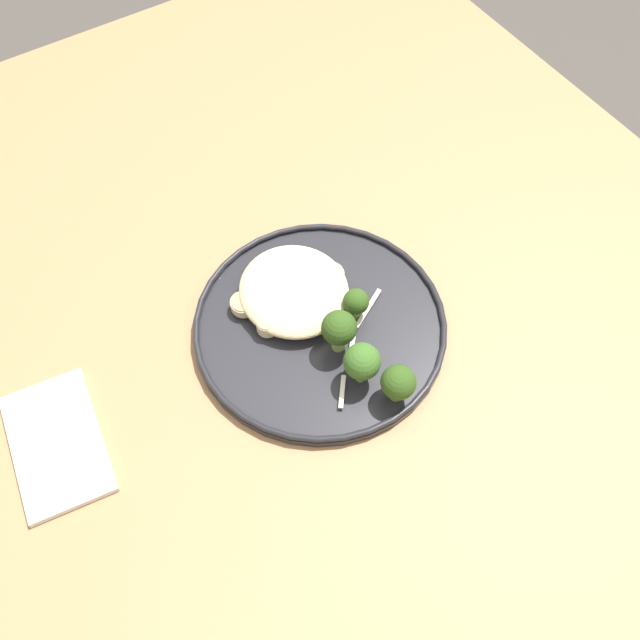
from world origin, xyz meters
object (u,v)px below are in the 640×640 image
at_px(seared_scallop_half_hidden, 267,325).
at_px(broccoli_floret_beside_noodles, 398,383).
at_px(broccoli_floret_small_sprig, 357,302).
at_px(seared_scallop_on_noodles, 320,315).
at_px(seared_scallop_tiny_bay, 331,276).
at_px(seared_scallop_center_golden, 302,285).
at_px(broccoli_floret_front_edge, 362,362).
at_px(seared_scallop_left_edge, 320,299).
at_px(seared_scallop_right_edge, 285,277).
at_px(dinner_plate, 320,325).
at_px(seared_scallop_large_seared, 244,304).
at_px(broccoli_floret_near_rim, 339,329).
at_px(folded_napkin, 57,443).

bearing_deg(seared_scallop_half_hidden, broccoli_floret_beside_noodles, -152.94).
bearing_deg(broccoli_floret_small_sprig, seared_scallop_on_noodles, 67.03).
bearing_deg(seared_scallop_on_noodles, seared_scallop_tiny_bay, -45.29).
xyz_separation_m(seared_scallop_center_golden, seared_scallop_on_noodles, (-0.05, 0.00, -0.00)).
bearing_deg(broccoli_floret_front_edge, seared_scallop_left_edge, -7.59).
height_order(seared_scallop_right_edge, broccoli_floret_beside_noodles, broccoli_floret_beside_noodles).
relative_size(seared_scallop_center_golden, broccoli_floret_small_sprig, 0.55).
bearing_deg(seared_scallop_half_hidden, seared_scallop_center_golden, -67.29).
distance_m(seared_scallop_half_hidden, broccoli_floret_front_edge, 0.12).
bearing_deg(broccoli_floret_beside_noodles, broccoli_floret_front_edge, 26.57).
relative_size(dinner_plate, seared_scallop_right_edge, 8.09).
bearing_deg(seared_scallop_right_edge, seared_scallop_large_seared, 96.60).
bearing_deg(seared_scallop_tiny_bay, seared_scallop_center_golden, 77.79).
height_order(seared_scallop_half_hidden, broccoli_floret_front_edge, broccoli_floret_front_edge).
relative_size(seared_scallop_large_seared, broccoli_floret_beside_noodles, 0.60).
relative_size(dinner_plate, broccoli_floret_beside_noodles, 5.55).
bearing_deg(broccoli_floret_near_rim, seared_scallop_on_noodles, -3.07).
distance_m(seared_scallop_left_edge, seared_scallop_tiny_bay, 0.03).
relative_size(seared_scallop_half_hidden, broccoli_floret_near_rim, 0.43).
xyz_separation_m(broccoli_floret_small_sprig, broccoli_floret_near_rim, (-0.02, 0.04, 0.01)).
xyz_separation_m(seared_scallop_right_edge, broccoli_floret_beside_noodles, (-0.19, -0.02, 0.02)).
bearing_deg(broccoli_floret_beside_noodles, seared_scallop_on_noodles, 7.18).
distance_m(dinner_plate, folded_napkin, 0.31).
bearing_deg(folded_napkin, seared_scallop_half_hidden, -90.60).
relative_size(seared_scallop_left_edge, folded_napkin, 0.16).
distance_m(dinner_plate, seared_scallop_tiny_bay, 0.06).
bearing_deg(seared_scallop_right_edge, broccoli_floret_front_edge, -178.81).
height_order(broccoli_floret_small_sprig, folded_napkin, broccoli_floret_small_sprig).
relative_size(broccoli_floret_small_sprig, broccoli_floret_front_edge, 0.74).
bearing_deg(broccoli_floret_small_sprig, seared_scallop_half_hidden, 69.70).
relative_size(seared_scallop_half_hidden, broccoli_floret_beside_noodles, 0.49).
distance_m(seared_scallop_tiny_bay, broccoli_floret_beside_noodles, 0.17).
xyz_separation_m(seared_scallop_left_edge, seared_scallop_tiny_bay, (0.02, -0.03, 0.00)).
bearing_deg(broccoli_floret_near_rim, seared_scallop_left_edge, -12.11).
bearing_deg(dinner_plate, seared_scallop_large_seared, 43.82).
bearing_deg(seared_scallop_center_golden, broccoli_floret_near_rim, 175.89).
xyz_separation_m(seared_scallop_large_seared, broccoli_floret_small_sprig, (-0.08, -0.10, 0.02)).
distance_m(seared_scallop_tiny_bay, broccoli_floret_small_sprig, 0.06).
relative_size(seared_scallop_left_edge, broccoli_floret_near_rim, 0.40).
height_order(seared_scallop_tiny_bay, broccoli_floret_beside_noodles, broccoli_floret_beside_noodles).
bearing_deg(seared_scallop_large_seared, broccoli_floret_front_edge, -156.70).
relative_size(seared_scallop_tiny_bay, seared_scallop_half_hidden, 1.35).
distance_m(seared_scallop_large_seared, seared_scallop_half_hidden, 0.04).
relative_size(seared_scallop_tiny_bay, broccoli_floret_near_rim, 0.57).
height_order(seared_scallop_left_edge, seared_scallop_half_hidden, seared_scallop_half_hidden).
xyz_separation_m(seared_scallop_on_noodles, broccoli_floret_small_sprig, (-0.02, -0.04, 0.02)).
bearing_deg(broccoli_floret_near_rim, broccoli_floret_small_sprig, -58.75).
height_order(seared_scallop_large_seared, folded_napkin, seared_scallop_large_seared).
height_order(dinner_plate, broccoli_floret_small_sprig, broccoli_floret_small_sprig).
relative_size(seared_scallop_tiny_bay, seared_scallop_on_noodles, 1.34).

